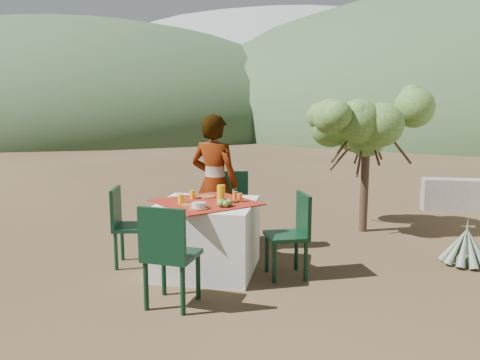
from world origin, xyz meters
name	(u,v)px	position (x,y,z in m)	size (l,w,h in m)	color
ground	(265,268)	(0.00, 0.00, 0.00)	(160.00, 160.00, 0.00)	#372A19
table	(206,237)	(-0.62, -0.18, 0.38)	(1.30, 1.30, 0.76)	silver
chair_far	(232,203)	(-0.55, 0.96, 0.51)	(0.51, 0.51, 0.92)	black
chair_near	(168,252)	(-0.71, -1.17, 0.52)	(0.48, 0.48, 0.93)	black
chair_left	(126,223)	(-1.54, -0.15, 0.49)	(0.48, 0.48, 0.88)	black
chair_right	(293,231)	(0.31, -0.18, 0.49)	(0.52, 0.52, 0.88)	black
person	(215,184)	(-0.69, 0.54, 0.84)	(0.61, 0.40, 1.68)	#8C6651
shrub_tree	(370,132)	(1.24, 1.85, 1.41)	(1.52, 1.49, 1.78)	#412920
agave	(466,247)	(2.21, 0.54, 0.20)	(0.56, 0.55, 0.59)	slate
hill_near_left	(88,129)	(-18.00, 30.00, 0.00)	(40.00, 40.00, 16.00)	#304B2A
hill_near_right	(465,128)	(12.00, 36.00, 0.00)	(48.00, 48.00, 20.00)	#304B2A
hill_far_center	(285,121)	(-4.00, 52.00, 0.00)	(60.00, 60.00, 24.00)	gray
plate_far	(206,197)	(-0.68, 0.07, 0.77)	(0.20, 0.20, 0.01)	brown
plate_near	(191,205)	(-0.73, -0.37, 0.77)	(0.20, 0.20, 0.01)	brown
glass_far	(193,195)	(-0.80, -0.04, 0.81)	(0.06, 0.06, 0.10)	#FFB410
glass_near	(181,199)	(-0.85, -0.33, 0.81)	(0.06, 0.06, 0.10)	#FFB410
juice_pitcher	(221,194)	(-0.45, -0.20, 0.86)	(0.09, 0.09, 0.19)	#FFB410
bowl_plate	(199,208)	(-0.61, -0.51, 0.77)	(0.21, 0.21, 0.01)	brown
white_bowl	(199,205)	(-0.61, -0.51, 0.80)	(0.14, 0.14, 0.05)	silver
jar_left	(240,197)	(-0.27, -0.10, 0.81)	(0.06, 0.06, 0.09)	orange
jar_right	(235,195)	(-0.34, 0.03, 0.80)	(0.05, 0.05, 0.08)	orange
napkin_holder	(222,197)	(-0.46, -0.08, 0.80)	(0.06, 0.04, 0.08)	silver
fruit_cluster	(224,203)	(-0.38, -0.38, 0.80)	(0.15, 0.14, 0.07)	#5C9435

